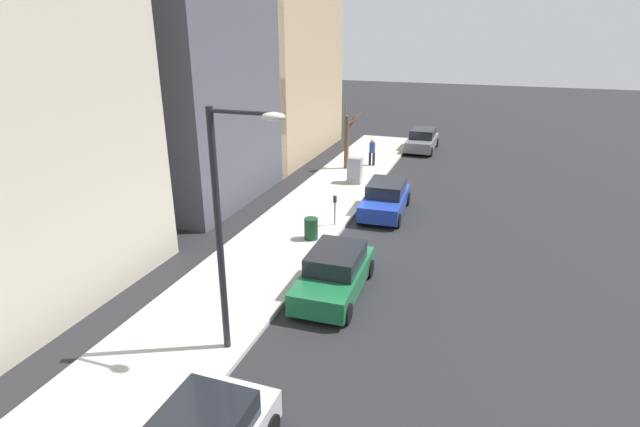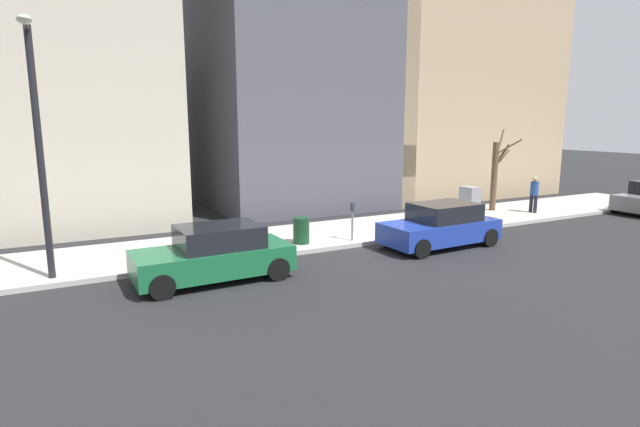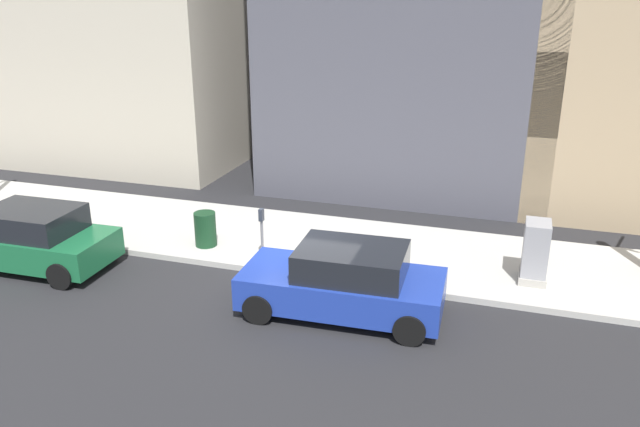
# 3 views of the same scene
# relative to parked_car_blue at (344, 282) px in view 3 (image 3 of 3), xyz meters

# --- Properties ---
(ground_plane) EXTENTS (120.00, 120.00, 0.00)m
(ground_plane) POSITION_rel_parked_car_blue_xyz_m (1.24, 1.49, -0.74)
(ground_plane) COLOR #232326
(sidewalk) EXTENTS (4.00, 36.00, 0.15)m
(sidewalk) POSITION_rel_parked_car_blue_xyz_m (3.24, 1.49, -0.66)
(sidewalk) COLOR #B2AFA8
(sidewalk) RESTS_ON ground
(parked_car_blue) EXTENTS (2.06, 4.27, 1.52)m
(parked_car_blue) POSITION_rel_parked_car_blue_xyz_m (0.00, 0.00, 0.00)
(parked_car_blue) COLOR #1E389E
(parked_car_blue) RESTS_ON ground
(parked_car_green) EXTENTS (2.01, 4.24, 1.52)m
(parked_car_green) POSITION_rel_parked_car_blue_xyz_m (-0.02, 7.99, 0.00)
(parked_car_green) COLOR #196038
(parked_car_green) RESTS_ON ground
(parking_meter) EXTENTS (0.14, 0.10, 1.35)m
(parking_meter) POSITION_rel_parked_car_blue_xyz_m (1.69, 2.56, 0.24)
(parking_meter) COLOR slate
(parking_meter) RESTS_ON sidewalk
(utility_box) EXTENTS (0.83, 0.61, 1.43)m
(utility_box) POSITION_rel_parked_car_blue_xyz_m (2.54, -3.79, 0.11)
(utility_box) COLOR #A8A399
(utility_box) RESTS_ON sidewalk
(trash_bin) EXTENTS (0.56, 0.56, 0.90)m
(trash_bin) POSITION_rel_parked_car_blue_xyz_m (2.14, 4.34, -0.14)
(trash_bin) COLOR #14381E
(trash_bin) RESTS_ON sidewalk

